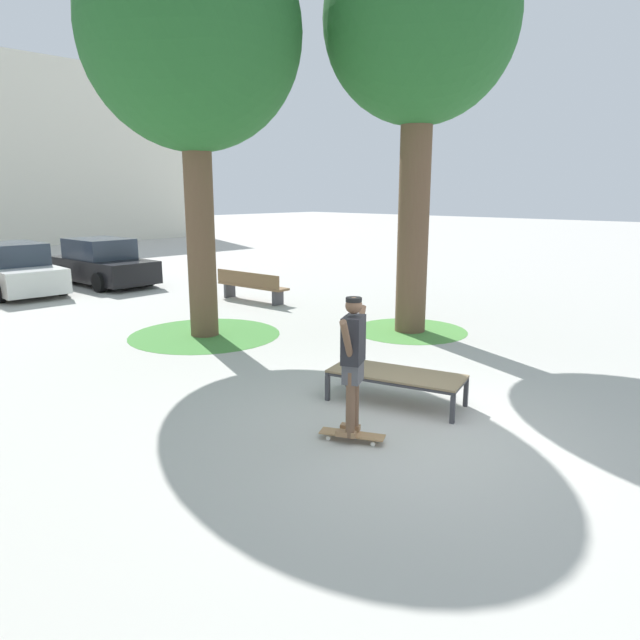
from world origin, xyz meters
name	(u,v)px	position (x,y,z in m)	size (l,w,h in m)	color
ground_plane	(403,433)	(0.00, 0.00, 0.00)	(120.00, 120.00, 0.00)	#B7B5AD
skate_box	(396,376)	(0.78, 0.69, 0.41)	(1.25, 2.03, 0.46)	#38383D
skateboard	(352,435)	(-0.63, 0.31, 0.08)	(0.53, 0.81, 0.09)	#9E754C
skater	(353,356)	(-0.63, 0.31, 1.07)	(0.93, 0.51, 1.69)	brown
tree_near_right	(420,26)	(4.63, 3.13, 6.17)	(3.85, 3.85, 8.32)	brown
grass_patch_near_right	(410,330)	(4.63, 3.13, 0.00)	(2.49, 2.49, 0.01)	#519342
tree_mid_back	(192,35)	(1.31, 6.08, 5.90)	(4.25, 4.25, 8.20)	brown
grass_patch_mid_back	(205,335)	(1.31, 6.08, 0.00)	(3.19, 3.19, 0.01)	#47893D
car_white	(14,270)	(0.47, 14.52, 0.69)	(2.05, 4.26, 1.50)	silver
car_black	(102,264)	(3.08, 14.22, 0.69)	(2.04, 4.26, 1.50)	black
park_bench	(251,285)	(4.50, 8.36, 0.45)	(0.61, 2.42, 0.83)	brown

